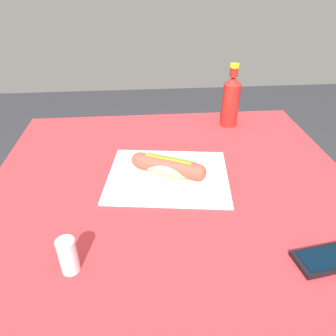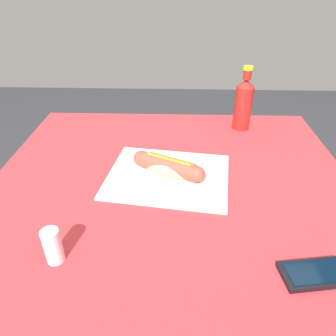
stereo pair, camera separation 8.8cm
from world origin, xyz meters
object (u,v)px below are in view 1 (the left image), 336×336
object	(u,v)px
cell_phone	(326,259)
salt_shaker	(68,256)
hot_dog	(168,166)
soda_bottle	(231,100)

from	to	relation	value
cell_phone	salt_shaker	size ratio (longest dim) A/B	1.75
cell_phone	salt_shaker	world-z (taller)	salt_shaker
hot_dog	salt_shaker	bearing A→B (deg)	-125.56
salt_shaker	cell_phone	bearing A→B (deg)	-2.63
cell_phone	salt_shaker	distance (m)	0.51
cell_phone	salt_shaker	xyz separation A→B (m)	(-0.51, 0.02, 0.03)
cell_phone	soda_bottle	xyz separation A→B (m)	(-0.04, 0.66, 0.09)
cell_phone	salt_shaker	bearing A→B (deg)	177.37
soda_bottle	salt_shaker	world-z (taller)	soda_bottle
hot_dog	cell_phone	bearing A→B (deg)	-48.35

